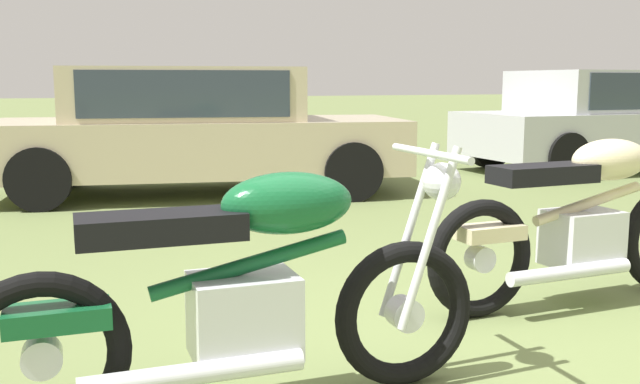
# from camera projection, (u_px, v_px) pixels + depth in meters

# --- Properties ---
(ground_plane) EXTENTS (120.00, 120.00, 0.00)m
(ground_plane) POSITION_uv_depth(u_px,v_px,m) (461.00, 352.00, 3.39)
(ground_plane) COLOR olive
(motorcycle_green) EXTENTS (2.04, 0.64, 1.02)m
(motorcycle_green) POSITION_uv_depth(u_px,v_px,m) (245.00, 291.00, 2.73)
(motorcycle_green) COLOR black
(motorcycle_green) RESTS_ON ground
(motorcycle_cream) EXTENTS (2.01, 0.64, 1.02)m
(motorcycle_cream) POSITION_uv_depth(u_px,v_px,m) (584.00, 221.00, 4.09)
(motorcycle_cream) COLOR black
(motorcycle_cream) RESTS_ON ground
(car_beige) EXTENTS (4.87, 2.76, 1.43)m
(car_beige) POSITION_uv_depth(u_px,v_px,m) (193.00, 124.00, 8.08)
(car_beige) COLOR #BCAD8C
(car_beige) RESTS_ON ground
(car_silver) EXTENTS (4.60, 2.03, 1.43)m
(car_silver) POSITION_uv_depth(u_px,v_px,m) (611.00, 115.00, 10.37)
(car_silver) COLOR #B2B5BA
(car_silver) RESTS_ON ground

